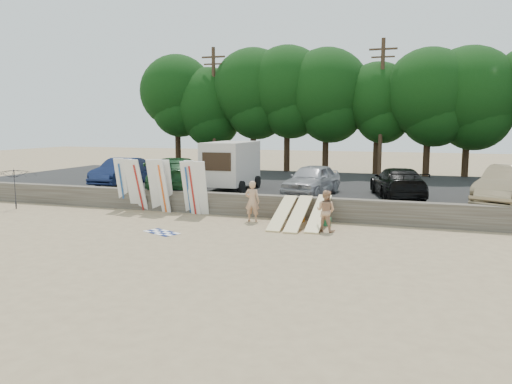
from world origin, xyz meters
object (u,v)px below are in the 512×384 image
car_4 (510,186)px  beachgoer_a (252,201)px  car_0 (121,171)px  car_2 (312,180)px  car_1 (177,173)px  beach_umbrella (14,188)px  box_trailer (231,163)px  car_3 (398,183)px  beachgoer_b (326,211)px  cooler (326,222)px

car_4 → beachgoer_a: bearing=-138.6°
car_0 → car_2: 11.43m
car_1 → beach_umbrella: bearing=18.8°
box_trailer → beachgoer_a: box_trailer is taller
car_3 → beachgoer_b: 5.95m
car_1 → car_3: bearing=167.5°
car_1 → car_2: (7.30, 0.07, -0.10)m
car_3 → car_4: size_ratio=0.96×
box_trailer → car_4: bearing=-4.2°
car_3 → car_4: 4.74m
beachgoer_b → car_1: bearing=-13.2°
car_4 → beach_umbrella: (-22.63, -4.46, -0.52)m
car_2 → car_3: (4.03, 0.56, -0.05)m
cooler → car_3: bearing=53.0°
car_1 → car_4: 16.02m
car_1 → box_trailer: bearing=177.1°
car_0 → beachgoer_b: car_0 is taller
car_3 → cooler: car_3 is taller
car_1 → beachgoer_b: car_1 is taller
car_1 → car_2: car_1 is taller
box_trailer → car_0: bearing=176.8°
car_0 → car_4: 20.14m
box_trailer → car_3: bearing=-1.0°
car_0 → car_4: car_4 is taller
box_trailer → car_0: box_trailer is taller
car_2 → beachgoer_a: car_2 is taller
cooler → beachgoer_b: bearing=-87.0°
car_1 → cooler: (8.76, -3.64, -1.40)m
car_0 → beachgoer_b: (13.03, -5.69, -0.64)m
beachgoer_a → beach_umbrella: bearing=-1.4°
cooler → beachgoer_a: bearing=176.9°
beachgoer_a → car_1: bearing=-39.3°
car_2 → beachgoer_a: (-1.74, -3.88, -0.58)m
car_0 → beachgoer_a: (9.66, -4.71, -0.57)m
car_4 → car_2: bearing=-159.2°
cooler → car_4: bearing=20.1°
car_0 → beachgoer_b: 14.23m
car_2 → beachgoer_b: 5.16m
car_2 → beachgoer_b: size_ratio=2.75×
cooler → car_1: bearing=151.4°
beach_umbrella → car_0: bearing=65.2°
beachgoer_b → beach_umbrella: bearing=14.1°
car_2 → cooler: car_2 is taller
box_trailer → beachgoer_a: bearing=-59.4°
box_trailer → cooler: 7.58m
car_2 → car_4: size_ratio=0.87×
car_0 → car_4: (20.11, -1.00, 0.08)m
box_trailer → car_0: 6.96m
car_2 → car_3: car_2 is taller
car_0 → cooler: size_ratio=12.09×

